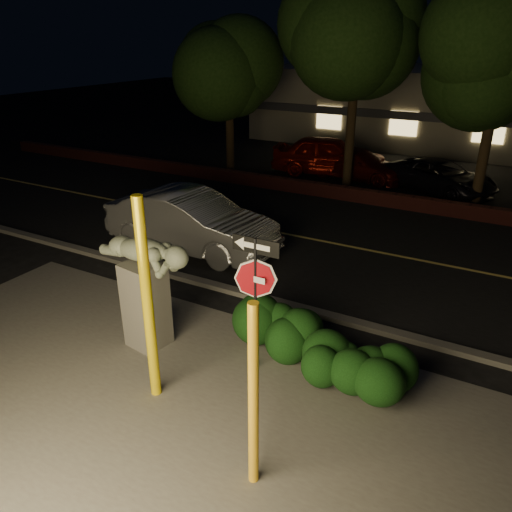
{
  "coord_description": "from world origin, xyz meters",
  "views": [
    {
      "loc": [
        3.92,
        -6.14,
        5.71
      ],
      "look_at": [
        -0.55,
        1.94,
        1.6
      ],
      "focal_mm": 35.0,
      "sensor_mm": 36.0,
      "label": 1
    }
  ],
  "objects_px": {
    "parked_car_red": "(329,155)",
    "parked_car_darkred": "(358,164)",
    "parked_car_dark": "(440,177)",
    "yellow_pole_left": "(148,303)",
    "sculpture": "(145,279)",
    "signpost": "(255,279)",
    "silver_sedan": "(191,222)",
    "yellow_pole_right": "(253,399)"
  },
  "relations": [
    {
      "from": "yellow_pole_right",
      "to": "parked_car_dark",
      "type": "relative_size",
      "value": 0.63
    },
    {
      "from": "parked_car_red",
      "to": "parked_car_darkred",
      "type": "relative_size",
      "value": 1.13
    },
    {
      "from": "parked_car_red",
      "to": "signpost",
      "type": "bearing_deg",
      "value": -176.68
    },
    {
      "from": "yellow_pole_left",
      "to": "sculpture",
      "type": "bearing_deg",
      "value": 133.13
    },
    {
      "from": "yellow_pole_left",
      "to": "yellow_pole_right",
      "type": "height_order",
      "value": "yellow_pole_left"
    },
    {
      "from": "parked_car_dark",
      "to": "yellow_pole_left",
      "type": "bearing_deg",
      "value": -160.49
    },
    {
      "from": "yellow_pole_left",
      "to": "parked_car_dark",
      "type": "bearing_deg",
      "value": 82.59
    },
    {
      "from": "yellow_pole_left",
      "to": "silver_sedan",
      "type": "bearing_deg",
      "value": 119.93
    },
    {
      "from": "signpost",
      "to": "sculpture",
      "type": "distance_m",
      "value": 2.28
    },
    {
      "from": "yellow_pole_right",
      "to": "yellow_pole_left",
      "type": "bearing_deg",
      "value": 161.5
    },
    {
      "from": "yellow_pole_left",
      "to": "sculpture",
      "type": "xyz_separation_m",
      "value": [
        -1.06,
        1.13,
        -0.32
      ]
    },
    {
      "from": "yellow_pole_left",
      "to": "parked_car_darkred",
      "type": "height_order",
      "value": "yellow_pole_left"
    },
    {
      "from": "signpost",
      "to": "parked_car_darkred",
      "type": "xyz_separation_m",
      "value": [
        -2.67,
        13.86,
        -1.23
      ]
    },
    {
      "from": "parked_car_dark",
      "to": "yellow_pole_right",
      "type": "bearing_deg",
      "value": -151.48
    },
    {
      "from": "yellow_pole_right",
      "to": "silver_sedan",
      "type": "bearing_deg",
      "value": 131.32
    },
    {
      "from": "parked_car_red",
      "to": "parked_car_darkred",
      "type": "bearing_deg",
      "value": -107.43
    },
    {
      "from": "yellow_pole_right",
      "to": "silver_sedan",
      "type": "height_order",
      "value": "yellow_pole_right"
    },
    {
      "from": "yellow_pole_right",
      "to": "signpost",
      "type": "bearing_deg",
      "value": 118.42
    },
    {
      "from": "signpost",
      "to": "parked_car_darkred",
      "type": "distance_m",
      "value": 14.17
    },
    {
      "from": "sculpture",
      "to": "parked_car_red",
      "type": "height_order",
      "value": "sculpture"
    },
    {
      "from": "parked_car_darkred",
      "to": "yellow_pole_right",
      "type": "bearing_deg",
      "value": -156.96
    },
    {
      "from": "yellow_pole_left",
      "to": "parked_car_red",
      "type": "distance_m",
      "value": 15.71
    },
    {
      "from": "silver_sedan",
      "to": "sculpture",
      "type": "bearing_deg",
      "value": -152.86
    },
    {
      "from": "parked_car_red",
      "to": "yellow_pole_right",
      "type": "bearing_deg",
      "value": -174.84
    },
    {
      "from": "signpost",
      "to": "sculpture",
      "type": "xyz_separation_m",
      "value": [
        -2.22,
        -0.32,
        -0.4
      ]
    },
    {
      "from": "silver_sedan",
      "to": "parked_car_dark",
      "type": "bearing_deg",
      "value": -27.32
    },
    {
      "from": "parked_car_red",
      "to": "parked_car_dark",
      "type": "height_order",
      "value": "parked_car_red"
    },
    {
      "from": "parked_car_red",
      "to": "parked_car_dark",
      "type": "bearing_deg",
      "value": -108.66
    },
    {
      "from": "yellow_pole_right",
      "to": "signpost",
      "type": "xyz_separation_m",
      "value": [
        -1.21,
        2.24,
        0.45
      ]
    },
    {
      "from": "parked_car_darkred",
      "to": "signpost",
      "type": "bearing_deg",
      "value": -159.61
    },
    {
      "from": "yellow_pole_left",
      "to": "signpost",
      "type": "relative_size",
      "value": 1.37
    },
    {
      "from": "sculpture",
      "to": "yellow_pole_left",
      "type": "bearing_deg",
      "value": -38.19
    },
    {
      "from": "parked_car_darkred",
      "to": "silver_sedan",
      "type": "bearing_deg",
      "value": 179.72
    },
    {
      "from": "silver_sedan",
      "to": "parked_car_dark",
      "type": "height_order",
      "value": "silver_sedan"
    },
    {
      "from": "yellow_pole_left",
      "to": "sculpture",
      "type": "distance_m",
      "value": 1.58
    },
    {
      "from": "yellow_pole_right",
      "to": "parked_car_red",
      "type": "distance_m",
      "value": 17.05
    },
    {
      "from": "sculpture",
      "to": "parked_car_darkred",
      "type": "xyz_separation_m",
      "value": [
        -0.45,
        14.18,
        -0.83
      ]
    },
    {
      "from": "signpost",
      "to": "parked_car_red",
      "type": "relative_size",
      "value": 0.53
    },
    {
      "from": "yellow_pole_right",
      "to": "parked_car_dark",
      "type": "bearing_deg",
      "value": 91.6
    },
    {
      "from": "signpost",
      "to": "parked_car_dark",
      "type": "xyz_separation_m",
      "value": [
        0.78,
        13.47,
        -1.24
      ]
    },
    {
      "from": "yellow_pole_right",
      "to": "parked_car_dark",
      "type": "xyz_separation_m",
      "value": [
        -0.44,
        15.71,
        -0.8
      ]
    },
    {
      "from": "yellow_pole_left",
      "to": "silver_sedan",
      "type": "height_order",
      "value": "yellow_pole_left"
    }
  ]
}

